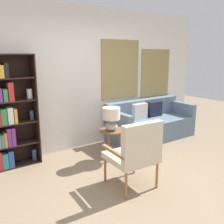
% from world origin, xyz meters
% --- Properties ---
extents(ground_plane, '(14.00, 14.00, 0.00)m').
position_xyz_m(ground_plane, '(0.00, 0.00, 0.00)').
color(ground_plane, '#847056').
extents(wall_back, '(6.40, 0.08, 2.70)m').
position_xyz_m(wall_back, '(0.06, 2.03, 1.35)').
color(wall_back, silver).
rests_on(wall_back, ground_plane).
extents(bookshelf, '(0.85, 0.30, 1.82)m').
position_xyz_m(bookshelf, '(-1.34, 1.84, 0.89)').
color(bookshelf, black).
rests_on(bookshelf, ground_plane).
extents(armchair, '(0.64, 0.64, 0.97)m').
position_xyz_m(armchair, '(-0.06, 0.13, 0.56)').
color(armchair, olive).
rests_on(armchair, ground_plane).
extents(couch, '(1.94, 0.81, 0.83)m').
position_xyz_m(couch, '(1.59, 1.60, 0.32)').
color(couch, slate).
rests_on(couch, ground_plane).
extents(side_table, '(0.45, 0.45, 0.54)m').
position_xyz_m(side_table, '(0.25, 1.13, 0.47)').
color(side_table, brown).
rests_on(side_table, ground_plane).
extents(table_lamp, '(0.30, 0.30, 0.40)m').
position_xyz_m(table_lamp, '(0.21, 1.10, 0.78)').
color(table_lamp, '#A59E93').
rests_on(table_lamp, side_table).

